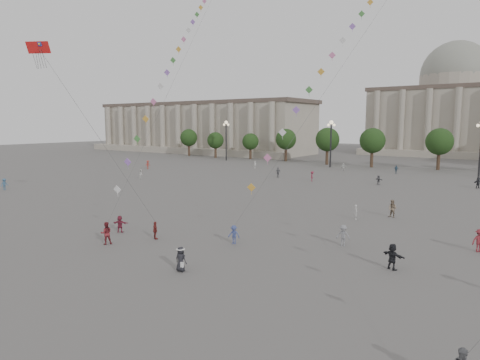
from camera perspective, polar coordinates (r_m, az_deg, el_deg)
The scene contains 28 objects.
ground at distance 34.32m, azimuth -13.56°, elevation -9.70°, with size 360.00×360.00×0.00m, color #4E4B49.
hall_west at distance 152.50m, azimuth -5.37°, elevation 6.97°, with size 84.00×26.22×17.20m.
hall_central at distance 152.58m, azimuth 26.51°, elevation 8.39°, with size 48.30×34.30×35.50m.
tree_row at distance 102.45m, azimuth 21.56°, elevation 4.47°, with size 137.12×5.12×8.00m.
lamp_post_far_west at distance 115.03m, azimuth -1.86°, elevation 6.26°, with size 2.00×0.90×10.65m.
lamp_post_mid_west at distance 99.66m, azimuth 12.04°, elevation 5.89°, with size 2.00×0.90×10.65m.
person_crowd_0 at distance 91.29m, azimuth 20.09°, elevation 1.33°, with size 0.96×0.40×1.64m, color #2F5069.
person_crowd_1 at distance 79.87m, azimuth -13.05°, elevation 0.78°, with size 0.82×0.64×1.68m, color silver.
person_crowd_2 at distance 96.29m, azimuth -12.18°, elevation 2.01°, with size 1.22×0.70×1.89m, color #9B342A.
person_crowd_3 at distance 31.83m, azimuth 19.65°, elevation -9.59°, with size 1.70×0.54×1.84m, color black.
person_crowd_4 at distance 93.95m, azimuth 13.62°, elevation 1.73°, with size 1.44×0.46×1.56m, color silver.
person_crowd_5 at distance 73.81m, azimuth -28.90°, elevation -0.50°, with size 1.14×0.66×1.76m, color #375A7C.
person_crowd_6 at distance 36.52m, azimuth 13.59°, elevation -7.20°, with size 1.14×0.66×1.77m, color slate.
person_crowd_8 at distance 38.75m, azimuth 29.31°, elevation -7.06°, with size 1.20×0.69×1.85m, color maroon.
person_crowd_9 at distance 75.94m, azimuth 29.17°, elevation -0.31°, with size 1.63×0.52×1.76m, color black.
person_crowd_10 at distance 95.21m, azimuth 2.03°, elevation 2.06°, with size 0.62×0.41×1.71m, color beige.
person_crowd_12 at distance 73.74m, azimuth 17.99°, elevation 0.00°, with size 1.46×0.46×1.57m, color #5E5E62.
person_crowd_13 at distance 46.72m, azimuth 15.20°, elevation -4.15°, with size 0.57×0.37×1.56m, color #B7B6B2.
person_crowd_16 at distance 80.05m, azimuth 5.08°, elevation 1.03°, with size 1.09×0.46×1.87m, color slate.
person_crowd_17 at distance 75.28m, azimuth 9.61°, elevation 0.49°, with size 1.14×0.65×1.76m, color maroon.
person_crowd_19 at distance 48.77m, azimuth 19.67°, elevation -3.63°, with size 0.93×0.72×1.91m, color #85725B.
tourist_0 at distance 38.23m, azimuth -11.23°, elevation -6.61°, with size 0.92×0.38×1.58m, color maroon.
tourist_2 at distance 41.37m, azimuth -15.71°, elevation -5.66°, with size 1.47×0.47×1.58m, color maroon.
kite_flyer_0 at distance 37.69m, azimuth -17.41°, elevation -6.78°, with size 0.92×0.72×1.90m, color maroon.
kite_flyer_1 at distance 36.15m, azimuth -0.82°, elevation -7.29°, with size 1.03×0.59×1.59m, color #394681.
hat_person at distance 29.95m, azimuth -7.91°, elevation -10.34°, with size 0.89×0.63×1.72m.
dragon_kite at distance 45.01m, azimuth -25.09°, elevation 14.66°, with size 6.91×2.30×19.52m.
kite_train_west at distance 67.77m, azimuth -5.78°, elevation 20.48°, with size 26.94×52.03×74.01m.
Camera 1 is at (25.00, -21.24, 10.10)m, focal length 32.00 mm.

